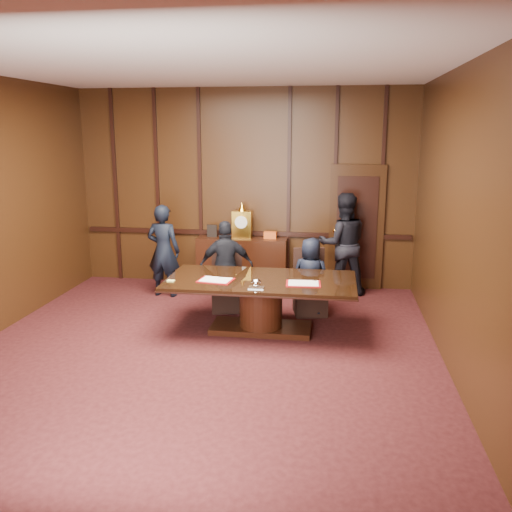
{
  "coord_description": "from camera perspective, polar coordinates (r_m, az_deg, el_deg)",
  "views": [
    {
      "loc": [
        1.61,
        -6.06,
        2.77
      ],
      "look_at": [
        0.54,
        1.25,
        1.05
      ],
      "focal_mm": 38.0,
      "sensor_mm": 36.0,
      "label": 1
    }
  ],
  "objects": [
    {
      "name": "chair_right",
      "position": [
        8.41,
        5.7,
        -4.08
      ],
      "size": [
        0.57,
        0.57,
        0.99
      ],
      "rotation": [
        0.0,
        0.0,
        0.2
      ],
      "color": "black",
      "rests_on": "ground"
    },
    {
      "name": "witness_right",
      "position": [
        9.35,
        9.14,
        1.26
      ],
      "size": [
        0.96,
        0.8,
        1.75
      ],
      "primitive_type": "imported",
      "rotation": [
        0.0,
        0.0,
        3.32
      ],
      "color": "black",
      "rests_on": "ground"
    },
    {
      "name": "signatory_right",
      "position": [
        8.25,
        5.76,
        -2.18
      ],
      "size": [
        0.66,
        0.5,
        1.2
      ],
      "primitive_type": "imported",
      "rotation": [
        0.0,
        0.0,
        2.92
      ],
      "color": "black",
      "rests_on": "ground"
    },
    {
      "name": "witness_left",
      "position": [
        9.26,
        -9.71,
        0.55
      ],
      "size": [
        0.61,
        0.43,
        1.57
      ],
      "primitive_type": "imported",
      "rotation": [
        0.0,
        0.0,
        3.04
      ],
      "color": "black",
      "rests_on": "ground"
    },
    {
      "name": "folder_left",
      "position": [
        7.43,
        -4.26,
        -2.55
      ],
      "size": [
        0.5,
        0.39,
        0.02
      ],
      "rotation": [
        0.0,
        0.0,
        -0.14
      ],
      "color": "maroon",
      "rests_on": "conference_table"
    },
    {
      "name": "conference_table",
      "position": [
        7.57,
        0.52,
        -4.26
      ],
      "size": [
        2.62,
        1.32,
        0.76
      ],
      "color": "black",
      "rests_on": "ground"
    },
    {
      "name": "inkstand",
      "position": [
        7.05,
        0.03,
        -2.98
      ],
      "size": [
        0.2,
        0.14,
        0.12
      ],
      "color": "white",
      "rests_on": "conference_table"
    },
    {
      "name": "folder_right",
      "position": [
        7.28,
        5.0,
        -2.9
      ],
      "size": [
        0.48,
        0.36,
        0.02
      ],
      "rotation": [
        0.0,
        0.0,
        0.07
      ],
      "color": "maroon",
      "rests_on": "conference_table"
    },
    {
      "name": "sideboard",
      "position": [
        9.73,
        -1.44,
        -0.47
      ],
      "size": [
        1.6,
        0.45,
        1.54
      ],
      "color": "black",
      "rests_on": "ground"
    },
    {
      "name": "room",
      "position": [
        6.47,
        -5.61,
        3.74
      ],
      "size": [
        7.0,
        7.04,
        3.5
      ],
      "color": "black",
      "rests_on": "ground"
    },
    {
      "name": "chair_left",
      "position": [
        8.56,
        -3.04,
        -3.72
      ],
      "size": [
        0.57,
        0.57,
        0.99
      ],
      "rotation": [
        0.0,
        0.0,
        0.21
      ],
      "color": "black",
      "rests_on": "ground"
    },
    {
      "name": "notepad",
      "position": [
        7.47,
        -8.95,
        -2.59
      ],
      "size": [
        0.1,
        0.07,
        0.01
      ],
      "primitive_type": "cube",
      "rotation": [
        0.0,
        0.0,
        -0.03
      ],
      "color": "#E9EA72",
      "rests_on": "conference_table"
    },
    {
      "name": "signatory_left",
      "position": [
        8.38,
        -3.14,
        -1.12
      ],
      "size": [
        0.89,
        0.52,
        1.43
      ],
      "primitive_type": "imported",
      "rotation": [
        0.0,
        0.0,
        3.36
      ],
      "color": "black",
      "rests_on": "ground"
    }
  ]
}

